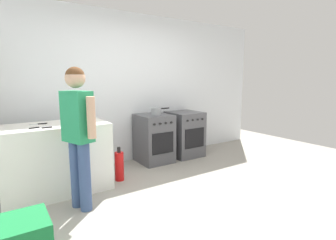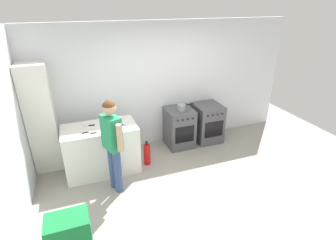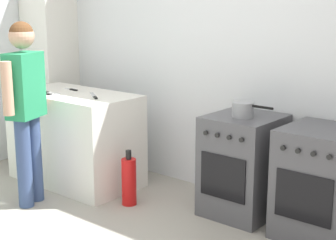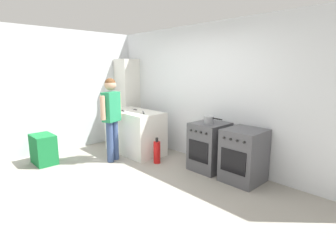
% 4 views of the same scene
% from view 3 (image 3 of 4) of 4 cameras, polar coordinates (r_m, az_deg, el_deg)
% --- Properties ---
extents(back_wall, '(6.00, 0.10, 2.60)m').
position_cam_3_polar(back_wall, '(4.69, 7.38, 7.20)').
color(back_wall, silver).
rests_on(back_wall, ground).
extents(counter_unit, '(1.30, 0.70, 0.90)m').
position_cam_3_polar(counter_unit, '(5.17, -10.27, -1.96)').
color(counter_unit, silver).
rests_on(counter_unit, ground).
extents(oven_left, '(0.56, 0.62, 0.85)m').
position_cam_3_polar(oven_left, '(4.37, 8.31, -4.97)').
color(oven_left, '#4C4C51').
rests_on(oven_left, ground).
extents(oven_right, '(0.58, 0.62, 0.85)m').
position_cam_3_polar(oven_right, '(4.08, 16.60, -6.72)').
color(oven_right, '#4C4C51').
rests_on(oven_right, ground).
extents(pot, '(0.36, 0.18, 0.13)m').
position_cam_3_polar(pot, '(4.19, 8.35, 1.13)').
color(pot, gray).
rests_on(pot, oven_left).
extents(knife_paring, '(0.21, 0.05, 0.01)m').
position_cam_3_polar(knife_paring, '(5.25, -10.61, 3.35)').
color(knife_paring, silver).
rests_on(knife_paring, counter_unit).
extents(knife_utility, '(0.25, 0.07, 0.01)m').
position_cam_3_polar(knife_utility, '(5.12, -13.09, 2.99)').
color(knife_utility, silver).
rests_on(knife_utility, counter_unit).
extents(knife_chef, '(0.31, 0.04, 0.01)m').
position_cam_3_polar(knife_chef, '(4.96, -12.62, 2.69)').
color(knife_chef, silver).
rests_on(knife_chef, counter_unit).
extents(knife_bread, '(0.31, 0.22, 0.01)m').
position_cam_3_polar(knife_bread, '(4.86, -8.21, 2.67)').
color(knife_bread, silver).
rests_on(knife_bread, counter_unit).
extents(person, '(0.31, 0.54, 1.61)m').
position_cam_3_polar(person, '(4.58, -15.52, 2.33)').
color(person, '#384C7A').
rests_on(person, ground).
extents(fire_extinguisher, '(0.13, 0.13, 0.50)m').
position_cam_3_polar(fire_extinguisher, '(4.59, -4.35, -6.77)').
color(fire_extinguisher, red).
rests_on(fire_extinguisher, ground).
extents(larder_cabinet, '(0.48, 0.44, 2.00)m').
position_cam_3_polar(larder_cabinet, '(6.09, -12.83, 5.46)').
color(larder_cabinet, silver).
rests_on(larder_cabinet, ground).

